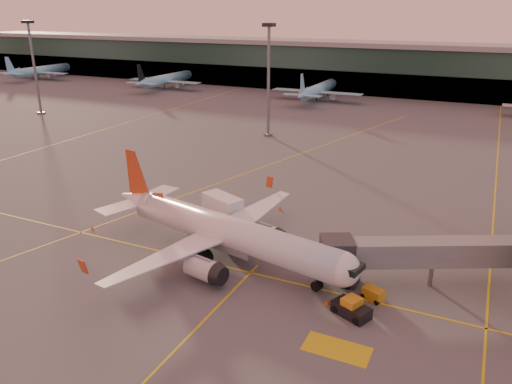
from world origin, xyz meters
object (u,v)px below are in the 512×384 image
at_px(main_airplane, 223,231).
at_px(gpu_cart, 373,294).
at_px(pushback_tug, 351,308).
at_px(catering_truck, 223,210).

relative_size(main_airplane, gpu_cart, 14.03).
bearing_deg(pushback_tug, gpu_cart, 94.09).
bearing_deg(catering_truck, pushback_tug, -8.18).
relative_size(gpu_cart, pushback_tug, 0.61).
distance_m(main_airplane, gpu_cart, 18.88).
height_order(main_airplane, pushback_tug, main_airplane).
height_order(gpu_cart, pushback_tug, pushback_tug).
xyz_separation_m(gpu_cart, pushback_tug, (-1.34, -3.77, 0.15)).
distance_m(main_airplane, catering_truck, 9.04).
bearing_deg(catering_truck, main_airplane, -37.79).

